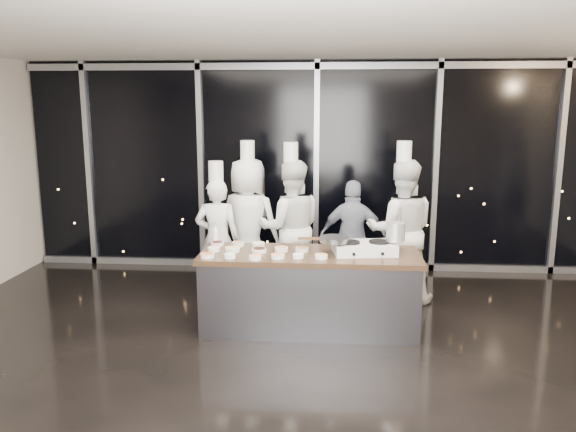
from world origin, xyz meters
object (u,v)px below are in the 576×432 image
object	(u,v)px
stock_pot	(396,232)
chef_far_left	(217,237)
chef_center	(291,227)
stove	(364,248)
demo_counter	(309,291)
frying_pan	(333,239)
chef_right	(401,230)
chef_left	(248,224)
guest	(353,237)

from	to	relation	value
stock_pot	chef_far_left	bearing A→B (deg)	157.19
stock_pot	chef_center	world-z (taller)	chef_center
stock_pot	stove	bearing A→B (deg)	-173.61
demo_counter	chef_far_left	xyz separation A→B (m)	(-1.25, 1.00, 0.37)
demo_counter	stove	bearing A→B (deg)	3.08
frying_pan	chef_right	bearing A→B (deg)	43.92
chef_far_left	chef_left	xyz separation A→B (m)	(0.36, 0.37, 0.11)
frying_pan	chef_right	distance (m)	1.43
chef_far_left	guest	distance (m)	1.83
frying_pan	chef_left	xyz separation A→B (m)	(-1.16, 1.40, -0.14)
stove	chef_right	bearing A→B (deg)	55.37
chef_left	stock_pot	bearing A→B (deg)	163.53
chef_center	chef_far_left	bearing A→B (deg)	4.90
chef_left	guest	bearing A→B (deg)	-161.71
stock_pot	chef_far_left	xyz separation A→B (m)	(-2.20, 0.93, -0.32)
chef_far_left	chef_center	xyz separation A→B (m)	(0.95, 0.23, 0.10)
chef_far_left	chef_right	size ratio (longest dim) A/B	0.88
stock_pot	chef_right	world-z (taller)	chef_right
chef_left	chef_center	distance (m)	0.61
demo_counter	guest	world-z (taller)	guest
guest	chef_far_left	bearing A→B (deg)	18.20
stove	chef_left	bearing A→B (deg)	130.28
chef_center	chef_right	distance (m)	1.45
frying_pan	stock_pot	distance (m)	0.70
stove	chef_right	size ratio (longest dim) A/B	0.35
demo_counter	chef_left	bearing A→B (deg)	123.15
chef_left	frying_pan	bearing A→B (deg)	148.35
frying_pan	chef_left	bearing A→B (deg)	121.63
chef_far_left	chef_right	bearing A→B (deg)	179.19
chef_left	guest	distance (m)	1.44
stove	demo_counter	bearing A→B (deg)	175.03
stove	chef_left	distance (m)	2.01
stock_pot	frying_pan	bearing A→B (deg)	-172.08
guest	chef_right	xyz separation A→B (m)	(0.60, -0.26, 0.16)
chef_left	chef_right	xyz separation A→B (m)	(2.04, -0.27, 0.01)
stove	chef_center	size ratio (longest dim) A/B	0.36
guest	chef_center	bearing A→B (deg)	15.56
demo_counter	frying_pan	xyz separation A→B (m)	(0.26, -0.02, 0.61)
demo_counter	chef_left	world-z (taller)	chef_left
demo_counter	stock_pot	xyz separation A→B (m)	(0.95, 0.07, 0.69)
frying_pan	chef_center	size ratio (longest dim) A/B	0.29
stove	frying_pan	bearing A→B (deg)	-178.62
chef_right	stove	bearing A→B (deg)	64.83
demo_counter	chef_far_left	size ratio (longest dim) A/B	1.35
chef_right	chef_left	bearing A→B (deg)	-6.16
chef_far_left	chef_left	bearing A→B (deg)	-137.10
stove	chef_left	xyz separation A→B (m)	(-1.50, 1.34, -0.03)
demo_counter	chef_right	size ratio (longest dim) A/B	1.18
chef_center	chef_right	size ratio (longest dim) A/B	0.99
frying_pan	stock_pot	size ratio (longest dim) A/B	2.81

